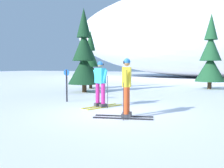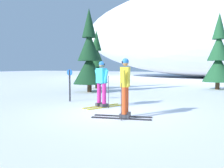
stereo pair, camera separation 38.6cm
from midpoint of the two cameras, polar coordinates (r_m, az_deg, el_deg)
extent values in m
plane|color=white|center=(7.89, 2.45, -6.98)|extent=(120.00, 120.00, 0.00)
cube|color=black|center=(6.99, 3.77, -8.34)|extent=(1.75, 0.55, 0.03)
cube|color=black|center=(7.32, 4.15, -7.76)|extent=(1.75, 0.55, 0.03)
cube|color=#38383D|center=(6.96, 4.59, -7.76)|extent=(0.31, 0.21, 0.12)
cube|color=#38383D|center=(7.29, 4.94, -7.21)|extent=(0.31, 0.21, 0.12)
cylinder|color=#DB471E|center=(6.88, 4.62, -4.05)|extent=(0.15, 0.15, 0.79)
cylinder|color=#DB471E|center=(7.22, 4.96, -3.67)|extent=(0.15, 0.15, 0.79)
cube|color=yellow|center=(6.98, 4.83, 1.73)|extent=(0.34, 0.48, 0.58)
cylinder|color=yellow|center=(6.72, 4.54, 1.17)|extent=(0.17, 0.29, 0.58)
cylinder|color=yellow|center=(7.25, 5.09, 1.39)|extent=(0.17, 0.29, 0.58)
sphere|color=#A37556|center=(6.98, 4.85, 5.15)|extent=(0.19, 0.19, 0.19)
sphere|color=#2366B2|center=(6.98, 4.85, 5.40)|extent=(0.21, 0.21, 0.21)
cube|color=black|center=(6.99, 4.19, 5.23)|extent=(0.07, 0.15, 0.07)
cylinder|color=#2D2D33|center=(6.71, 3.90, -4.27)|extent=(0.02, 0.02, 1.09)
cylinder|color=#2D2D33|center=(6.80, 3.88, -8.31)|extent=(0.07, 0.07, 0.01)
cylinder|color=#2D2D33|center=(7.41, 4.68, -3.46)|extent=(0.02, 0.02, 1.09)
cylinder|color=#2D2D33|center=(7.49, 4.65, -7.14)|extent=(0.07, 0.07, 0.01)
cube|color=gold|center=(9.15, -1.43, -5.33)|extent=(0.74, 1.61, 0.03)
cube|color=gold|center=(8.91, -0.15, -5.58)|extent=(0.74, 1.61, 0.03)
cube|color=#38383D|center=(9.07, -1.92, -4.93)|extent=(0.24, 0.31, 0.12)
cube|color=#38383D|center=(8.84, -0.65, -5.18)|extent=(0.24, 0.31, 0.12)
cylinder|color=#B7237A|center=(9.01, -1.93, -2.16)|extent=(0.15, 0.15, 0.76)
cylinder|color=#B7237A|center=(8.77, -0.65, -2.33)|extent=(0.15, 0.15, 0.76)
cube|color=#33B7D6|center=(8.84, -1.31, 2.04)|extent=(0.45, 0.37, 0.56)
cylinder|color=#33B7D6|center=(9.04, -2.30, 1.69)|extent=(0.29, 0.20, 0.58)
cylinder|color=#33B7D6|center=(8.66, -0.27, 1.58)|extent=(0.29, 0.20, 0.58)
sphere|color=#A37556|center=(8.84, -1.31, 4.68)|extent=(0.19, 0.19, 0.19)
sphere|color=#2366B2|center=(8.84, -1.31, 4.87)|extent=(0.21, 0.21, 0.21)
cube|color=black|center=(8.89, -0.91, 4.74)|extent=(0.15, 0.09, 0.07)
cylinder|color=#2D2D33|center=(9.18, -2.35, -1.61)|extent=(0.02, 0.02, 1.20)
cylinder|color=#2D2D33|center=(9.25, -2.34, -4.94)|extent=(0.07, 0.07, 0.01)
cylinder|color=#2D2D33|center=(8.67, 0.42, -1.95)|extent=(0.02, 0.02, 1.20)
cylinder|color=#2D2D33|center=(8.74, 0.42, -5.47)|extent=(0.07, 0.07, 0.01)
cylinder|color=#47301E|center=(16.56, -3.05, -0.13)|extent=(0.22, 0.22, 0.55)
cone|color=#194723|center=(16.52, -3.06, 2.74)|extent=(1.56, 1.56, 1.40)
cone|color=#194723|center=(16.53, -3.08, 6.61)|extent=(1.12, 1.12, 1.40)
cone|color=#194723|center=(16.61, -3.10, 10.46)|extent=(0.69, 0.69, 1.40)
cylinder|color=#47301E|center=(14.22, -4.70, -0.61)|extent=(0.27, 0.27, 0.67)
cone|color=#14381E|center=(14.17, -4.72, 3.53)|extent=(1.92, 1.92, 1.72)
cone|color=#14381E|center=(14.22, -4.76, 9.09)|extent=(1.38, 1.38, 1.72)
cone|color=#14381E|center=(14.40, -4.79, 14.55)|extent=(0.85, 0.85, 1.72)
cylinder|color=#47301E|center=(17.38, 24.74, -0.07)|extent=(0.28, 0.28, 0.69)
cone|color=#1E512D|center=(17.34, 24.84, 3.40)|extent=(1.98, 1.98, 1.77)
cone|color=#1E512D|center=(17.39, 24.99, 8.07)|extent=(1.42, 1.42, 1.77)
cone|color=#1E512D|center=(17.55, 25.14, 12.69)|extent=(0.87, 0.87, 1.77)
cylinder|color=black|center=(10.50, -9.15, -0.39)|extent=(0.07, 0.07, 1.40)
cylinder|color=blue|center=(10.47, -9.19, 2.77)|extent=(0.28, 0.02, 0.28)
camera|label=1|loc=(0.19, -88.60, 0.10)|focal=37.80mm
camera|label=2|loc=(0.19, 91.40, -0.10)|focal=37.80mm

